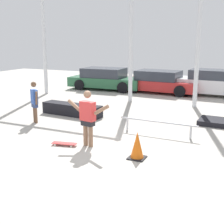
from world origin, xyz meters
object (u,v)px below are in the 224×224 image
(grind_box, at_px, (72,110))
(grind_rail, at_px, (158,124))
(parked_car_green, at_px, (106,79))
(skateboarder, at_px, (88,116))
(parked_car_red, at_px, (160,82))
(traffic_cone, at_px, (137,145))
(skateboard, at_px, (64,143))
(parked_car_white, at_px, (216,83))
(bystander, at_px, (34,100))

(grind_box, bearing_deg, grind_rail, -14.94)
(grind_box, relative_size, parked_car_green, 0.57)
(skateboarder, xyz_separation_m, parked_car_red, (-0.77, 9.79, -0.28))
(grind_box, xyz_separation_m, traffic_cone, (4.06, -3.28, 0.12))
(skateboard, height_order, grind_box, grind_box)
(traffic_cone, bearing_deg, parked_car_green, 120.32)
(grind_box, xyz_separation_m, parked_car_red, (1.67, 6.80, 0.38))
(grind_box, xyz_separation_m, parked_car_white, (4.69, 7.12, 0.45))
(grind_rail, bearing_deg, skateboard, -134.40)
(skateboarder, xyz_separation_m, grind_rail, (1.50, 1.94, -0.53))
(traffic_cone, bearing_deg, skateboarder, 169.75)
(parked_car_red, xyz_separation_m, traffic_cone, (2.39, -10.08, -0.26))
(grind_rail, distance_m, parked_car_red, 8.17)
(bystander, bearing_deg, parked_car_white, -88.29)
(skateboard, relative_size, parked_car_green, 0.17)
(skateboarder, bearing_deg, skateboard, -148.28)
(skateboard, relative_size, parked_car_white, 0.17)
(skateboard, relative_size, grind_box, 0.30)
(grind_box, height_order, parked_car_white, parked_car_white)
(skateboard, bearing_deg, skateboarder, 10.22)
(bystander, bearing_deg, grind_rail, -140.56)
(parked_car_green, bearing_deg, bystander, -85.08)
(parked_car_green, relative_size, traffic_cone, 6.34)
(parked_car_green, distance_m, traffic_cone, 11.41)
(grind_box, height_order, traffic_cone, traffic_cone)
(grind_rail, distance_m, parked_car_green, 9.47)
(bystander, relative_size, traffic_cone, 2.13)
(grind_rail, xyz_separation_m, parked_car_red, (-2.26, 7.85, 0.25))
(skateboard, relative_size, traffic_cone, 1.07)
(skateboarder, height_order, grind_rail, skateboarder)
(parked_car_white, bearing_deg, traffic_cone, -91.56)
(grind_box, relative_size, parked_car_white, 0.58)
(grind_box, distance_m, parked_car_green, 6.79)
(skateboard, distance_m, grind_box, 3.71)
(parked_car_green, bearing_deg, traffic_cone, -62.32)
(skateboarder, xyz_separation_m, bystander, (-3.06, 1.44, -0.05))
(parked_car_red, bearing_deg, skateboarder, -82.80)
(skateboarder, bearing_deg, parked_car_red, 104.53)
(parked_car_red, distance_m, traffic_cone, 10.36)
(grind_rail, distance_m, bystander, 4.60)
(grind_rail, bearing_deg, parked_car_white, 84.72)
(traffic_cone, bearing_deg, skateboard, 179.18)
(grind_box, distance_m, grind_rail, 4.07)
(skateboard, bearing_deg, traffic_cone, -12.27)
(parked_car_white, relative_size, traffic_cone, 6.26)
(skateboarder, relative_size, grind_rail, 0.62)
(bystander, bearing_deg, traffic_cone, -167.14)
(parked_car_green, bearing_deg, parked_car_red, 1.39)
(skateboard, distance_m, traffic_cone, 2.30)
(grind_box, height_order, parked_car_red, parked_car_red)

